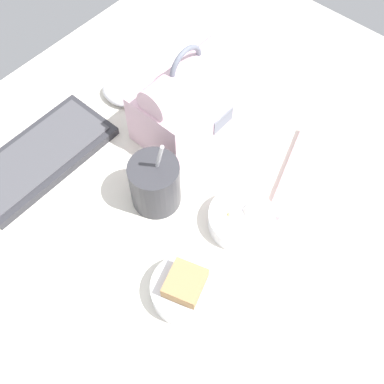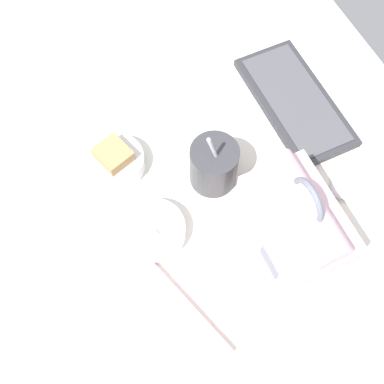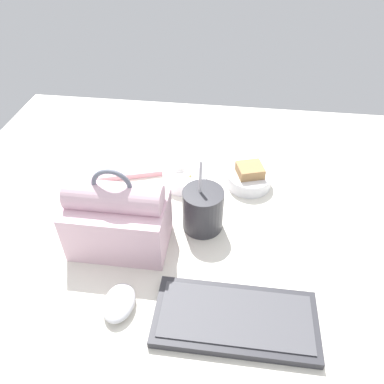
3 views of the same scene
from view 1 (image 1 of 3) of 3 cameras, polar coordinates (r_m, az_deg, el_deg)
desk_surface at (r=93.36cm, az=-1.11°, el=-2.86°), size 140.00×110.00×2.00cm
keyboard at (r=103.27cm, az=-17.59°, el=4.02°), size 30.81×14.57×2.10cm
lunch_bag at (r=98.96cm, az=-0.65°, el=10.86°), size 21.39×13.77×21.28cm
soup_cup at (r=89.70cm, az=-4.41°, el=1.04°), size 9.54×9.54×17.73cm
bento_bowl_sandwich at (r=83.64cm, az=-0.79°, el=-11.36°), size 11.95×11.95×6.33cm
bento_bowl_snacks at (r=90.18cm, az=5.83°, el=-3.16°), size 12.32×12.32×5.18cm
computer_mouse at (r=110.04cm, az=-8.59°, el=11.45°), size 6.11×8.94×2.97cm
chopstick_case at (r=98.68cm, az=11.63°, el=2.44°), size 22.50×9.25×1.60cm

